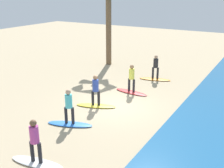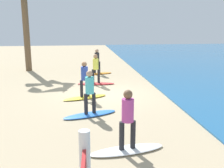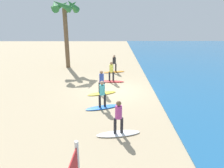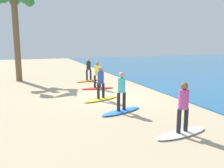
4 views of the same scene
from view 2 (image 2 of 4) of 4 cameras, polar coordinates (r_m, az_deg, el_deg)
The scene contains 11 objects.
ground_plane at distance 12.80m, azimuth -2.15°, elevation -2.30°, with size 60.00×60.00×0.00m, color tan.
surfboard_orange at distance 17.93m, azimuth -3.27°, elevation 2.29°, with size 2.10×0.56×0.09m, color orange.
surfer_orange at distance 17.77m, azimuth -3.31°, elevation 5.43°, with size 0.32×0.45×1.64m.
surfboard_red at distance 14.92m, azimuth -3.53°, elevation 0.09°, with size 2.10×0.56×0.09m, color red.
surfer_red at distance 14.73m, azimuth -3.58°, elevation 3.85°, with size 0.32×0.46×1.64m.
surfboard_yellow at distance 12.18m, azimuth -5.92°, elevation -2.94°, with size 2.10×0.56×0.09m, color yellow.
surfer_yellow at distance 11.95m, azimuth -6.03°, elevation 1.64°, with size 0.32×0.44×1.64m.
surfboard_blue at distance 9.93m, azimuth -4.80°, elevation -6.66°, with size 2.10×0.56×0.09m, color blue.
surfer_blue at distance 9.64m, azimuth -4.91°, elevation -1.11°, with size 0.32×0.44×1.64m.
surfboard_white at distance 7.30m, azimuth 3.34°, elevation -14.22°, with size 2.10×0.56×0.09m, color white.
surfer_white at distance 6.90m, azimuth 3.45°, elevation -6.88°, with size 0.32×0.46×1.64m.
Camera 2 is at (12.30, -1.02, 3.39)m, focal length 41.76 mm.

